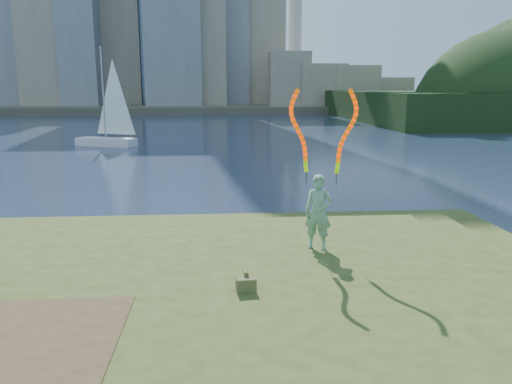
{
  "coord_description": "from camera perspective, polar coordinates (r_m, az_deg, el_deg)",
  "views": [
    {
      "loc": [
        1.04,
        -10.74,
        4.75
      ],
      "look_at": [
        1.91,
        1.0,
        2.24
      ],
      "focal_mm": 35.0,
      "sensor_mm": 36.0,
      "label": 1
    }
  ],
  "objects": [
    {
      "name": "canvas_bag",
      "position": [
        9.95,
        -1.15,
        -10.42
      ],
      "size": [
        0.41,
        0.46,
        0.37
      ],
      "rotation": [
        0.0,
        0.0,
        0.1
      ],
      "color": "#4C4F29",
      "rests_on": "grassy_knoll"
    },
    {
      "name": "woman_with_ribbons",
      "position": [
        12.21,
        7.24,
        -0.18
      ],
      "size": [
        1.99,
        0.85,
        4.21
      ],
      "rotation": [
        0.0,
        0.0,
        -0.38
      ],
      "color": "#1B7441",
      "rests_on": "grassy_knoll"
    },
    {
      "name": "grassy_knoll",
      "position": [
        9.58,
        -10.39,
        -15.61
      ],
      "size": [
        20.0,
        18.0,
        0.8
      ],
      "color": "#364418",
      "rests_on": "ground"
    },
    {
      "name": "dirt_patch",
      "position": [
        9.1,
        -25.54,
        -14.89
      ],
      "size": [
        3.2,
        3.0,
        0.02
      ],
      "primitive_type": "cube",
      "color": "#47331E",
      "rests_on": "grassy_knoll"
    },
    {
      "name": "far_shore",
      "position": [
        105.82,
        -4.89,
        9.72
      ],
      "size": [
        320.0,
        40.0,
        1.2
      ],
      "primitive_type": "cube",
      "color": "#464234",
      "rests_on": "ground"
    },
    {
      "name": "ground",
      "position": [
        11.79,
        -9.15,
        -11.91
      ],
      "size": [
        320.0,
        320.0,
        0.0
      ],
      "primitive_type": "plane",
      "color": "#18243D",
      "rests_on": "ground"
    },
    {
      "name": "sailboat",
      "position": [
        42.13,
        -16.52,
        6.9
      ],
      "size": [
        5.12,
        3.27,
        7.87
      ],
      "rotation": [
        0.0,
        0.0,
        -0.38
      ],
      "color": "white",
      "rests_on": "ground"
    }
  ]
}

